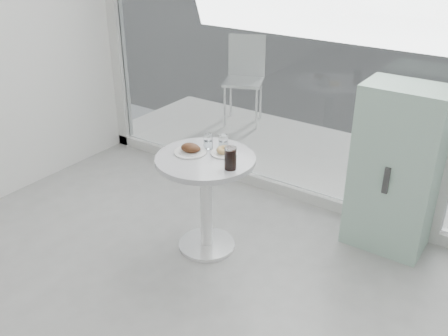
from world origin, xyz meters
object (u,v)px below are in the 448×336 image
Objects in this scene: plate_fritter at (191,150)px; water_tumbler_a at (208,142)px; main_table at (206,184)px; patio_chair at (245,74)px; cola_glass at (230,159)px; mint_cabinet at (395,170)px; plate_donut at (225,152)px; water_tumbler_b at (223,143)px.

water_tumbler_a is at bearing 67.28° from plate_fritter.
main_table is 2.63m from patio_chair.
water_tumbler_a is at bearing 150.17° from cola_glass.
mint_cabinet is 1.51m from plate_fritter.
patio_chair is 5.15× the size of plate_donut.
mint_cabinet is at bearing 45.99° from cola_glass.
main_table is 3.23× the size of plate_fritter.
water_tumbler_b is 0.33m from cola_glass.
water_tumbler_a is 0.37m from cola_glass.
patio_chair is (-1.16, 2.36, 0.08)m from main_table.
cola_glass is (0.32, -0.18, 0.03)m from water_tumbler_a.
mint_cabinet is 11.45× the size of water_tumbler_a.
patio_chair is 2.49m from water_tumbler_a.
plate_fritter is (1.04, -2.36, 0.16)m from patio_chair.
water_tumbler_b is at bearing -149.00° from mint_cabinet.
plate_fritter is at bearing -145.75° from mint_cabinet.
water_tumbler_a is at bearing -149.77° from water_tumbler_b.
plate_donut is 1.78× the size of water_tumbler_a.
water_tumbler_b is at bearing -84.43° from patio_chair.
plate_fritter is at bearing -149.83° from plate_donut.
cola_glass is at bearing -29.83° from water_tumbler_a.
main_table is at bearing -86.86° from patio_chair.
water_tumbler_b reaches higher than main_table.
plate_donut is at bearing 134.17° from cola_glass.
mint_cabinet is 5.36× the size of plate_fritter.
water_tumbler_a reaches higher than plate_donut.
patio_chair reaches higher than water_tumbler_a.
plate_fritter is at bearing -178.07° from main_table.
water_tumbler_b reaches higher than plate_donut.
cola_glass is at bearing -45.83° from plate_donut.
main_table is 0.39m from cola_glass.
main_table is 7.16× the size of water_tumbler_b.
plate_fritter is at bearing -89.41° from patio_chair.
mint_cabinet is at bearing 30.92° from water_tumbler_a.
plate_fritter reaches higher than main_table.
mint_cabinet is 2.74m from patio_chair.
mint_cabinet is at bearing 30.98° from water_tumbler_b.
plate_fritter is 1.51× the size of cola_glass.
patio_chair is at bearing 116.12° from water_tumbler_a.
patio_chair reaches higher than water_tumbler_b.
mint_cabinet is 6.42× the size of plate_donut.
plate_fritter is 0.15m from water_tumbler_a.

